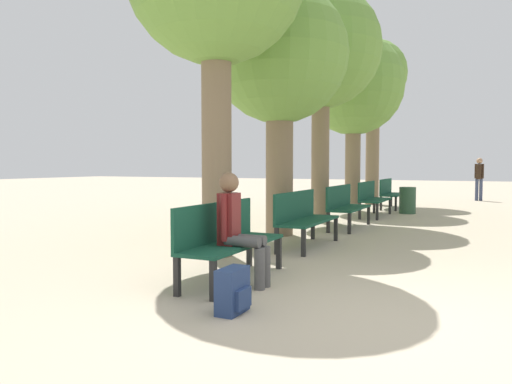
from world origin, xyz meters
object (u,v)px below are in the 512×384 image
bench_row_4 (390,192)px  person_seated (238,226)px  bench_row_3 (372,197)px  tree_row_4 (373,78)px  bench_row_1 (303,215)px  tree_row_1 (280,59)px  bench_row_2 (345,204)px  bench_row_0 (226,236)px  tree_row_2 (321,50)px  pedestrian_near (479,176)px  backpack (233,291)px  trash_bin (407,200)px  tree_row_3 (354,86)px

bench_row_4 → person_seated: 10.76m
bench_row_3 → tree_row_4: bearing=102.0°
bench_row_1 → tree_row_1: size_ratio=0.38×
bench_row_4 → tree_row_1: tree_row_1 is taller
bench_row_2 → bench_row_3: 2.65m
bench_row_0 → bench_row_2: same height
bench_row_3 → tree_row_2: bearing=-117.6°
bench_row_1 → pedestrian_near: (2.42, 12.68, 0.40)m
backpack → trash_bin: (0.05, 10.27, 0.16)m
person_seated → tree_row_4: bearing=95.2°
bench_row_3 → bench_row_0: bearing=-90.0°
bench_row_2 → bench_row_4: (0.00, 5.29, 0.00)m
person_seated → backpack: bearing=-65.3°
pedestrian_near → tree_row_1: bearing=-105.9°
bench_row_1 → tree_row_2: size_ratio=0.33×
tree_row_1 → person_seated: 4.87m
tree_row_1 → backpack: tree_row_1 is taller
bench_row_0 → bench_row_2: bearing=90.0°
person_seated → bench_row_4: bearing=91.3°
bench_row_1 → trash_bin: 6.55m
tree_row_4 → pedestrian_near: 5.74m
tree_row_4 → backpack: (1.55, -13.16, -4.09)m
bench_row_2 → tree_row_3: 5.20m
bench_row_2 → person_seated: size_ratio=1.41×
bench_row_3 → pedestrian_near: bearing=71.9°
bench_row_1 → trash_bin: (0.73, 6.51, -0.16)m
bench_row_2 → tree_row_2: 3.74m
person_seated → trash_bin: (0.49, 9.32, -0.31)m
backpack → pedestrian_near: bearing=84.0°
bench_row_3 → tree_row_1: size_ratio=0.38×
tree_row_4 → tree_row_3: bearing=-90.0°
bench_row_4 → bench_row_1: bearing=-90.0°
bench_row_2 → bench_row_0: bearing=-90.0°
tree_row_1 → backpack: bearing=-72.3°
tree_row_1 → tree_row_3: tree_row_3 is taller
tree_row_4 → pedestrian_near: bearing=44.9°
backpack → bench_row_4: bearing=93.3°
bench_row_1 → tree_row_1: bearing=128.6°
bench_row_1 → bench_row_2: (0.00, 2.65, 0.00)m
bench_row_1 → bench_row_3: 5.29m
tree_row_2 → bench_row_2: bearing=-48.2°
tree_row_1 → trash_bin: 6.39m
bench_row_0 → bench_row_4: (0.00, 10.59, 0.00)m
bench_row_0 → bench_row_4: 10.59m
bench_row_3 → tree_row_3: bearing=121.5°
bench_row_0 → tree_row_1: (-0.87, 3.74, 2.84)m
bench_row_4 → trash_bin: 1.62m
bench_row_0 → tree_row_2: size_ratio=0.33×
bench_row_0 → bench_row_1: size_ratio=1.00×
bench_row_1 → person_seated: (0.24, -2.81, 0.15)m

